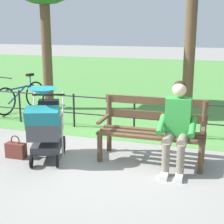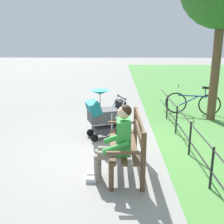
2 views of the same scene
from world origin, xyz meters
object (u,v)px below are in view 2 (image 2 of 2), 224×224
(park_bench, at_px, (129,141))
(person_on_bench, at_px, (117,141))
(stroller, at_px, (103,114))
(handbag, at_px, (103,126))
(bicycle, at_px, (193,103))

(park_bench, relative_size, person_on_bench, 1.26)
(stroller, relative_size, handbag, 3.11)
(person_on_bench, bearing_deg, park_bench, -29.77)
(person_on_bench, distance_m, handbag, 2.54)
(handbag, xyz_separation_m, bicycle, (1.61, -2.71, 0.24))
(stroller, bearing_deg, park_bench, -160.61)
(bicycle, bearing_deg, handbag, 120.74)
(person_on_bench, bearing_deg, bicycle, -29.96)
(person_on_bench, relative_size, bicycle, 0.78)
(person_on_bench, bearing_deg, stroller, 9.38)
(handbag, height_order, bicycle, bicycle)
(person_on_bench, height_order, bicycle, person_on_bench)
(person_on_bench, relative_size, stroller, 1.11)
(person_on_bench, height_order, stroller, person_on_bench)
(park_bench, distance_m, stroller, 1.63)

